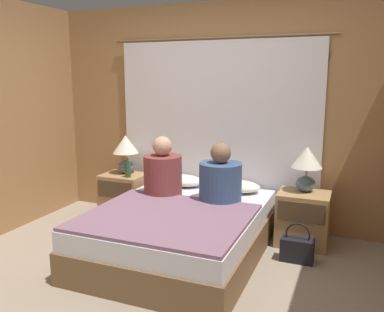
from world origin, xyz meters
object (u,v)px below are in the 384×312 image
nightstand_left (124,196)px  pillow_right (236,186)px  lamp_right (307,163)px  beer_bottle_on_left_stand (128,169)px  person_left_in_bed (163,172)px  pillow_left (181,180)px  lamp_left (126,149)px  person_right_in_bed (220,179)px  bed (181,232)px  nightstand_right (303,219)px  handbag_on_floor (297,249)px

nightstand_left → pillow_right: bearing=2.0°
lamp_right → beer_bottle_on_left_stand: (-1.98, -0.17, -0.20)m
person_left_in_bed → beer_bottle_on_left_stand: size_ratio=2.62×
pillow_left → pillow_right: size_ratio=1.00×
nightstand_left → lamp_left: size_ratio=1.18×
nightstand_left → lamp_left: lamp_left is taller
beer_bottle_on_left_stand → pillow_left: bearing=13.6°
pillow_right → person_left_in_bed: (-0.68, -0.40, 0.18)m
person_right_in_bed → beer_bottle_on_left_stand: bearing=168.0°
bed → nightstand_left: 1.26m
bed → nightstand_left: nightstand_left is taller
nightstand_left → person_right_in_bed: size_ratio=0.92×
nightstand_left → lamp_right: size_ratio=1.18×
lamp_right → beer_bottle_on_left_stand: lamp_right is taller
nightstand_right → lamp_left: lamp_left is taller
person_left_in_bed → person_right_in_bed: person_left_in_bed is taller
pillow_left → beer_bottle_on_left_stand: bearing=-166.4°
nightstand_left → lamp_right: lamp_right is taller
lamp_right → pillow_right: bearing=-178.5°
bed → nightstand_left: bearing=146.4°
nightstand_right → lamp_right: 0.56m
lamp_right → handbag_on_floor: size_ratio=1.24×
nightstand_left → person_left_in_bed: size_ratio=0.88×
lamp_left → beer_bottle_on_left_stand: size_ratio=1.95×
nightstand_left → nightstand_right: bearing=0.0°
handbag_on_floor → beer_bottle_on_left_stand: bearing=170.8°
nightstand_left → pillow_left: 0.77m
nightstand_right → person_right_in_bed: size_ratio=0.92×
nightstand_right → beer_bottle_on_left_stand: beer_bottle_on_left_stand is taller
pillow_right → bed: bearing=-113.6°
nightstand_right → lamp_right: lamp_right is taller
nightstand_left → handbag_on_floor: bearing=-11.2°
lamp_left → lamp_right: 2.10m
pillow_left → person_right_in_bed: size_ratio=0.90×
lamp_right → pillow_left: (-1.37, -0.02, -0.31)m
nightstand_right → pillow_right: bearing=176.2°
lamp_left → person_right_in_bed: size_ratio=0.78×
lamp_left → nightstand_right: bearing=-1.8°
nightstand_left → lamp_right: (2.10, 0.07, 0.56)m
nightstand_left → handbag_on_floor: (2.11, -0.42, -0.15)m
nightstand_right → person_right_in_bed: bearing=-155.3°
bed → nightstand_right: 1.26m
person_right_in_bed → handbag_on_floor: size_ratio=1.59×
pillow_left → handbag_on_floor: bearing=-18.6°
lamp_left → bed: bearing=-36.0°
person_right_in_bed → beer_bottle_on_left_stand: 1.23m
lamp_left → pillow_right: size_ratio=0.87×
lamp_left → person_right_in_bed: person_right_in_bed is taller
bed → pillow_right: (0.32, 0.74, 0.30)m
handbag_on_floor → person_right_in_bed: bearing=175.3°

